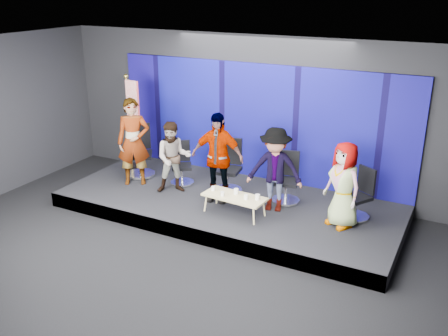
# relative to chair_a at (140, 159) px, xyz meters

# --- Properties ---
(ground) EXTENTS (10.00, 10.00, 0.00)m
(ground) POSITION_rel_chair_a_xyz_m (2.44, -2.78, -0.69)
(ground) COLOR black
(ground) RESTS_ON ground
(room_walls) EXTENTS (10.02, 8.02, 3.51)m
(room_walls) POSITION_rel_chair_a_xyz_m (2.44, -2.78, 1.74)
(room_walls) COLOR black
(room_walls) RESTS_ON ground
(riser) EXTENTS (7.00, 3.00, 0.30)m
(riser) POSITION_rel_chair_a_xyz_m (2.44, -0.28, -0.54)
(riser) COLOR black
(riser) RESTS_ON ground
(backdrop) EXTENTS (7.00, 0.08, 2.60)m
(backdrop) POSITION_rel_chair_a_xyz_m (2.44, 1.17, 0.91)
(backdrop) COLOR #0F0757
(backdrop) RESTS_ON riser
(chair_a) EXTENTS (0.93, 0.93, 1.19)m
(chair_a) POSITION_rel_chair_a_xyz_m (0.00, 0.00, 0.00)
(chair_a) COLOR silver
(chair_a) RESTS_ON riser
(panelist_a) EXTENTS (0.84, 0.77, 1.93)m
(panelist_a) POSITION_rel_chair_a_xyz_m (0.20, -0.47, 0.57)
(panelist_a) COLOR black
(panelist_a) RESTS_ON riser
(chair_b) EXTENTS (0.74, 0.74, 0.95)m
(chair_b) POSITION_rel_chair_a_xyz_m (1.12, 0.01, -0.08)
(chair_b) COLOR silver
(chair_b) RESTS_ON riser
(panelist_b) EXTENTS (0.95, 0.90, 1.55)m
(panelist_b) POSITION_rel_chair_a_xyz_m (1.23, -0.47, 0.38)
(panelist_b) COLOR black
(panelist_b) RESTS_ON riser
(chair_c) EXTENTS (0.74, 0.74, 1.15)m
(chair_c) POSITION_rel_chair_a_xyz_m (2.24, 0.08, -0.01)
(chair_c) COLOR silver
(chair_c) RESTS_ON riser
(panelist_c) EXTENTS (1.14, 0.61, 1.86)m
(panelist_c) POSITION_rel_chair_a_xyz_m (2.25, -0.42, 0.54)
(panelist_c) COLOR black
(panelist_c) RESTS_ON riser
(chair_d) EXTENTS (0.69, 0.69, 1.04)m
(chair_d) POSITION_rel_chair_a_xyz_m (3.54, 0.17, -0.05)
(chair_d) COLOR silver
(chair_d) RESTS_ON riser
(panelist_d) EXTENTS (1.19, 0.83, 1.68)m
(panelist_d) POSITION_rel_chair_a_xyz_m (3.47, -0.33, 0.45)
(panelist_d) COLOR black
(panelist_d) RESTS_ON riser
(chair_e) EXTENTS (0.77, 0.77, 0.99)m
(chair_e) POSITION_rel_chair_a_xyz_m (5.02, 0.07, -0.06)
(chair_e) COLOR silver
(chair_e) RESTS_ON riser
(panelist_e) EXTENTS (0.94, 0.85, 1.61)m
(panelist_e) POSITION_rel_chair_a_xyz_m (4.83, -0.39, 0.41)
(panelist_e) COLOR black
(panelist_e) RESTS_ON riser
(coffee_table) EXTENTS (1.27, 0.62, 0.38)m
(coffee_table) POSITION_rel_chair_a_xyz_m (2.87, -0.87, -0.04)
(coffee_table) COLOR tan
(coffee_table) RESTS_ON riser
(mug_a) EXTENTS (0.07, 0.07, 0.09)m
(mug_a) POSITION_rel_chair_a_xyz_m (2.38, -0.82, 0.03)
(mug_a) COLOR silver
(mug_a) RESTS_ON coffee_table
(mug_b) EXTENTS (0.07, 0.07, 0.09)m
(mug_b) POSITION_rel_chair_a_xyz_m (2.66, -0.98, 0.03)
(mug_b) COLOR silver
(mug_b) RESTS_ON coffee_table
(mug_c) EXTENTS (0.09, 0.09, 0.11)m
(mug_c) POSITION_rel_chair_a_xyz_m (2.85, -0.77, 0.04)
(mug_c) COLOR silver
(mug_c) RESTS_ON coffee_table
(mug_d) EXTENTS (0.08, 0.08, 0.09)m
(mug_d) POSITION_rel_chair_a_xyz_m (3.13, -0.91, 0.03)
(mug_d) COLOR silver
(mug_d) RESTS_ON coffee_table
(mug_e) EXTENTS (0.09, 0.09, 0.10)m
(mug_e) POSITION_rel_chair_a_xyz_m (3.33, -0.82, 0.04)
(mug_e) COLOR silver
(mug_e) RESTS_ON coffee_table
(flag_stand) EXTENTS (0.52, 0.30, 2.28)m
(flag_stand) POSITION_rel_chair_a_xyz_m (-0.34, 0.22, 0.82)
(flag_stand) COLOR black
(flag_stand) RESTS_ON riser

